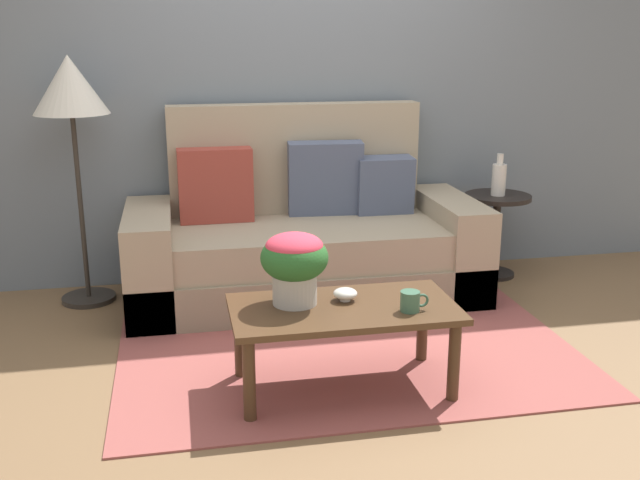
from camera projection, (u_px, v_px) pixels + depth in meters
name	position (u px, v px, depth m)	size (l,w,h in m)	color
ground_plane	(345.00, 346.00, 3.95)	(14.00, 14.00, 0.00)	brown
wall_back	(300.00, 65.00, 4.82)	(6.40, 0.12, 2.83)	slate
area_rug	(343.00, 341.00, 4.00)	(2.37, 1.86, 0.01)	#994C47
couch	(303.00, 242.00, 4.64)	(2.17, 0.92, 1.18)	gray
coffee_table	(343.00, 318.00, 3.39)	(1.04, 0.55, 0.42)	#442D1B
side_table	(496.00, 220.00, 4.99)	(0.45, 0.45, 0.57)	black
floor_lamp	(71.00, 97.00, 4.28)	(0.44, 0.44, 1.50)	#2D2823
potted_plant	(294.00, 260.00, 3.34)	(0.31, 0.31, 0.34)	#B7B2A8
coffee_mug	(411.00, 301.00, 3.30)	(0.13, 0.09, 0.09)	#3D664C
snack_bowl	(345.00, 294.00, 3.43)	(0.11, 0.11, 0.06)	silver
table_vase	(499.00, 179.00, 4.90)	(0.09, 0.09, 0.28)	silver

